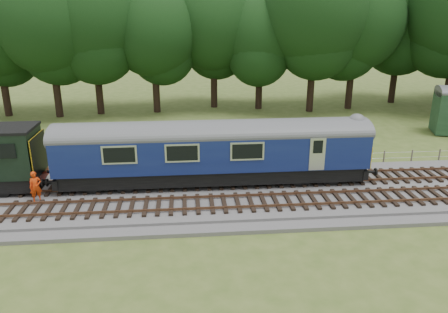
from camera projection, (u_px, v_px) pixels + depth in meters
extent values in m
plane|color=#455C21|center=(317.00, 194.00, 25.48)|extent=(120.00, 120.00, 0.00)
cube|color=#4C4C4F|center=(318.00, 191.00, 25.42)|extent=(70.00, 7.00, 0.35)
cube|color=brown|center=(315.00, 182.00, 25.96)|extent=(66.50, 0.07, 0.14)
cube|color=brown|center=(308.00, 173.00, 27.31)|extent=(66.50, 0.07, 0.14)
cube|color=brown|center=(331.00, 203.00, 23.13)|extent=(66.50, 0.07, 0.14)
cube|color=brown|center=(323.00, 192.00, 24.48)|extent=(66.50, 0.07, 0.14)
cube|color=black|center=(213.00, 172.00, 25.94)|extent=(17.46, 2.52, 0.85)
cube|color=navy|center=(213.00, 149.00, 25.47)|extent=(18.00, 2.80, 2.05)
cube|color=yellow|center=(362.00, 151.00, 26.36)|extent=(0.06, 2.74, 1.30)
cube|color=black|center=(312.00, 172.00, 26.51)|extent=(2.60, 2.00, 0.55)
cube|color=black|center=(111.00, 178.00, 25.50)|extent=(2.60, 2.00, 0.55)
cube|color=black|center=(14.00, 152.00, 24.47)|extent=(2.40, 2.55, 2.60)
cube|color=#B3120D|center=(40.00, 177.00, 25.09)|extent=(0.25, 2.60, 0.55)
cube|color=yellow|center=(39.00, 154.00, 24.64)|extent=(0.06, 2.55, 2.30)
imported|color=red|center=(36.00, 187.00, 23.43)|extent=(0.74, 0.64, 1.71)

